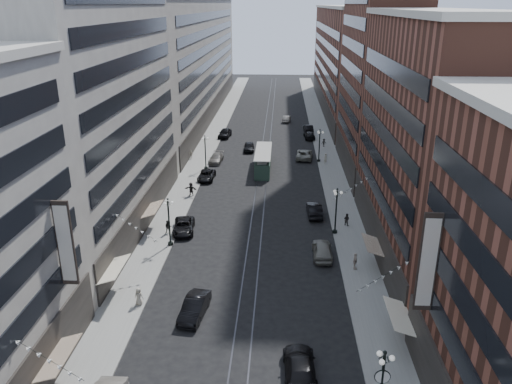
% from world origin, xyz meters
% --- Properties ---
extents(ground, '(220.00, 220.00, 0.00)m').
position_xyz_m(ground, '(0.00, 60.00, 0.00)').
color(ground, black).
rests_on(ground, ground).
extents(sidewalk_west, '(4.00, 180.00, 0.15)m').
position_xyz_m(sidewalk_west, '(-11.00, 70.00, 0.07)').
color(sidewalk_west, gray).
rests_on(sidewalk_west, ground).
extents(sidewalk_east, '(4.00, 180.00, 0.15)m').
position_xyz_m(sidewalk_east, '(11.00, 70.00, 0.07)').
color(sidewalk_east, gray).
rests_on(sidewalk_east, ground).
extents(rail_west, '(0.12, 180.00, 0.02)m').
position_xyz_m(rail_west, '(-0.70, 70.00, 0.01)').
color(rail_west, '#2D2D33').
rests_on(rail_west, ground).
extents(rail_east, '(0.12, 180.00, 0.02)m').
position_xyz_m(rail_east, '(0.70, 70.00, 0.01)').
color(rail_east, '#2D2D33').
rests_on(rail_east, ground).
extents(building_west_mid, '(8.00, 36.00, 28.00)m').
position_xyz_m(building_west_mid, '(-17.00, 33.00, 14.00)').
color(building_west_mid, '#A8A395').
rests_on(building_west_mid, ground).
extents(building_west_far, '(8.00, 90.00, 26.00)m').
position_xyz_m(building_west_far, '(-17.00, 96.00, 13.00)').
color(building_west_far, '#A8A395').
rests_on(building_west_far, ground).
extents(building_east_mid, '(8.00, 30.00, 24.00)m').
position_xyz_m(building_east_mid, '(17.00, 28.00, 12.00)').
color(building_east_mid, brown).
rests_on(building_east_mid, ground).
extents(building_east_tower, '(8.00, 26.00, 42.00)m').
position_xyz_m(building_east_tower, '(17.00, 56.00, 21.00)').
color(building_east_tower, brown).
rests_on(building_east_tower, ground).
extents(building_east_far, '(8.00, 72.00, 24.00)m').
position_xyz_m(building_east_far, '(17.00, 105.00, 12.00)').
color(building_east_far, brown).
rests_on(building_east_far, ground).
extents(lamppost_sw_far, '(1.03, 1.14, 5.52)m').
position_xyz_m(lamppost_sw_far, '(-9.20, 28.00, 3.10)').
color(lamppost_sw_far, black).
rests_on(lamppost_sw_far, sidewalk_west).
extents(lamppost_sw_mid, '(1.03, 1.14, 5.52)m').
position_xyz_m(lamppost_sw_mid, '(-9.20, 55.00, 3.10)').
color(lamppost_sw_mid, black).
rests_on(lamppost_sw_mid, sidewalk_west).
extents(lamppost_se_near, '(1.08, 1.14, 5.52)m').
position_xyz_m(lamppost_se_near, '(9.20, 4.00, 3.22)').
color(lamppost_se_near, black).
rests_on(lamppost_se_near, sidewalk_east).
extents(lamppost_se_far, '(1.03, 1.14, 5.52)m').
position_xyz_m(lamppost_se_far, '(9.20, 32.00, 3.10)').
color(lamppost_se_far, black).
rests_on(lamppost_se_far, sidewalk_east).
extents(lamppost_se_mid, '(1.03, 1.14, 5.52)m').
position_xyz_m(lamppost_se_mid, '(9.20, 60.00, 3.10)').
color(lamppost_se_mid, black).
rests_on(lamppost_se_mid, sidewalk_east).
extents(streetcar, '(2.50, 11.30, 3.12)m').
position_xyz_m(streetcar, '(0.00, 55.51, 1.44)').
color(streetcar, '#273E31').
rests_on(streetcar, ground).
extents(car_2, '(2.91, 5.34, 1.42)m').
position_xyz_m(car_2, '(-8.40, 31.66, 0.71)').
color(car_2, black).
rests_on(car_2, ground).
extents(car_4, '(2.05, 4.99, 1.69)m').
position_xyz_m(car_4, '(7.32, 26.33, 0.85)').
color(car_4, slate).
rests_on(car_4, ground).
extents(car_5, '(2.35, 5.10, 1.62)m').
position_xyz_m(car_5, '(-4.37, 15.15, 0.81)').
color(car_5, black).
rests_on(car_5, ground).
extents(car_6, '(2.49, 5.67, 1.62)m').
position_xyz_m(car_6, '(4.38, 8.14, 0.81)').
color(car_6, black).
rests_on(car_6, ground).
extents(pedestrian_1, '(0.88, 0.62, 1.63)m').
position_xyz_m(pedestrian_1, '(-9.50, 16.34, 0.96)').
color(pedestrian_1, gray).
rests_on(pedestrian_1, sidewalk_west).
extents(pedestrian_2, '(0.84, 0.53, 1.61)m').
position_xyz_m(pedestrian_2, '(-10.04, 30.86, 0.96)').
color(pedestrian_2, black).
rests_on(pedestrian_2, sidewalk_west).
extents(pedestrian_4, '(0.60, 1.08, 1.76)m').
position_xyz_m(pedestrian_4, '(10.36, 23.61, 1.03)').
color(pedestrian_4, beige).
rests_on(pedestrian_4, sidewalk_east).
extents(car_7, '(2.40, 5.00, 1.38)m').
position_xyz_m(car_7, '(-8.40, 50.18, 0.69)').
color(car_7, black).
rests_on(car_7, ground).
extents(car_8, '(2.32, 5.04, 1.43)m').
position_xyz_m(car_8, '(-8.05, 59.02, 0.71)').
color(car_8, '#69655D').
rests_on(car_8, ground).
extents(car_9, '(2.65, 5.35, 1.75)m').
position_xyz_m(car_9, '(-8.40, 75.67, 0.88)').
color(car_9, black).
rests_on(car_9, ground).
extents(car_10, '(1.90, 4.93, 1.60)m').
position_xyz_m(car_10, '(7.12, 37.24, 0.80)').
color(car_10, black).
rests_on(car_10, ground).
extents(car_11, '(3.12, 5.92, 1.59)m').
position_xyz_m(car_11, '(6.85, 61.92, 0.79)').
color(car_11, gray).
rests_on(car_11, ground).
extents(car_12, '(2.32, 4.92, 1.39)m').
position_xyz_m(car_12, '(8.40, 75.51, 0.69)').
color(car_12, black).
rests_on(car_12, ground).
extents(car_13, '(2.02, 4.61, 1.54)m').
position_xyz_m(car_13, '(-2.97, 66.20, 0.77)').
color(car_13, black).
rests_on(car_13, ground).
extents(car_14, '(2.00, 4.46, 1.42)m').
position_xyz_m(car_14, '(3.98, 90.28, 0.71)').
color(car_14, gray).
rests_on(car_14, ground).
extents(pedestrian_5, '(1.82, 0.90, 1.88)m').
position_xyz_m(pedestrian_5, '(-9.50, 43.04, 1.09)').
color(pedestrian_5, black).
rests_on(pedestrian_5, sidewalk_west).
extents(pedestrian_6, '(0.91, 0.44, 1.54)m').
position_xyz_m(pedestrian_6, '(-12.50, 60.34, 0.92)').
color(pedestrian_6, '#B4AB95').
rests_on(pedestrian_6, sidewalk_west).
extents(pedestrian_7, '(0.83, 0.74, 1.51)m').
position_xyz_m(pedestrian_7, '(10.78, 34.21, 0.91)').
color(pedestrian_7, black).
rests_on(pedestrian_7, sidewalk_east).
extents(pedestrian_8, '(0.80, 0.77, 1.84)m').
position_xyz_m(pedestrian_8, '(10.17, 58.47, 1.07)').
color(pedestrian_8, '#B9AF9A').
rests_on(pedestrian_8, sidewalk_east).
extents(pedestrian_9, '(1.06, 0.77, 1.52)m').
position_xyz_m(pedestrian_9, '(10.76, 69.28, 0.91)').
color(pedestrian_9, black).
rests_on(pedestrian_9, sidewalk_east).
extents(car_extra_0, '(2.06, 4.93, 1.58)m').
position_xyz_m(car_extra_0, '(8.40, 80.71, 0.79)').
color(car_extra_0, black).
rests_on(car_extra_0, ground).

